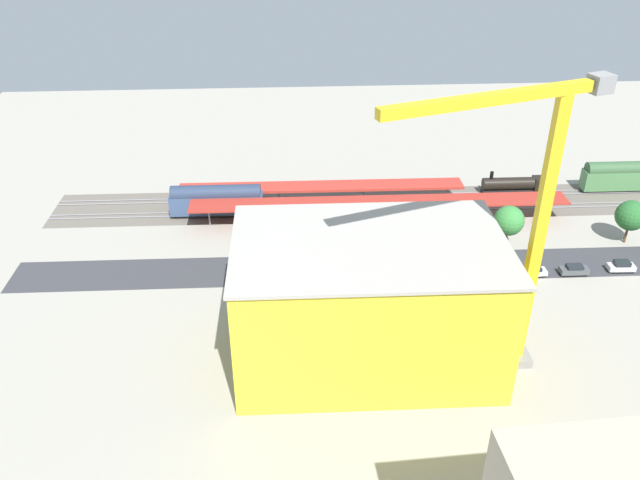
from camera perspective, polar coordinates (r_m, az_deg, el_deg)
ground_plane at (r=108.76m, az=6.22°, el=-1.75°), size 195.99×195.99×0.00m
rail_bed at (r=126.64m, az=4.79°, el=3.19°), size 122.61×14.88×0.01m
street_asphalt at (r=106.90m, az=6.40°, el=-2.38°), size 122.57×10.09×0.01m
track_rails at (r=126.56m, az=4.79°, el=3.26°), size 122.49×8.45×0.12m
platform_canopy_near at (r=118.36m, az=5.25°, el=3.32°), size 68.62×5.76×4.19m
platform_canopy_far at (r=124.19m, az=0.12°, el=4.71°), size 54.11×4.91×4.12m
locomotive at (r=135.44m, az=16.97°, el=4.58°), size 14.17×2.65×4.83m
passenger_coach at (r=143.93m, az=25.44°, el=5.12°), size 18.43×3.14×6.26m
freight_coach_far at (r=122.14m, az=-9.07°, el=3.50°), size 17.18×3.29×6.06m
parked_car_0 at (r=115.58m, az=24.88°, el=-2.13°), size 4.32×1.94×1.83m
parked_car_1 at (r=111.71m, az=21.35°, el=-2.48°), size 4.51×1.78×1.70m
parked_car_2 at (r=109.23m, az=18.14°, el=-2.65°), size 4.37×1.92×1.55m
parked_car_3 at (r=106.79m, az=14.23°, el=-2.76°), size 4.74×1.99×1.71m
parked_car_4 at (r=104.64m, az=9.72°, el=-2.92°), size 4.55×1.74×1.82m
construction_building at (r=83.62m, az=4.18°, el=-5.50°), size 33.29×21.17×16.96m
construction_roof_slab at (r=78.90m, az=4.41°, el=-0.37°), size 33.90×21.78×0.40m
tower_crane at (r=78.01m, az=17.68°, el=2.27°), size 26.77×10.49×37.75m
box_truck_0 at (r=99.48m, az=2.55°, el=-3.81°), size 9.30×2.57×3.29m
street_tree_0 at (r=107.02m, az=-5.09°, el=1.12°), size 5.42×5.42×8.16m
street_tree_1 at (r=122.67m, az=25.59°, el=1.94°), size 5.23×5.23×7.85m
street_tree_2 at (r=113.94m, az=16.22°, el=1.63°), size 5.12×5.12×7.62m
street_tree_3 at (r=106.75m, az=2.29°, el=1.12°), size 5.95×5.95×8.39m
traffic_light at (r=107.52m, az=3.23°, el=0.77°), size 0.50×0.36×6.81m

